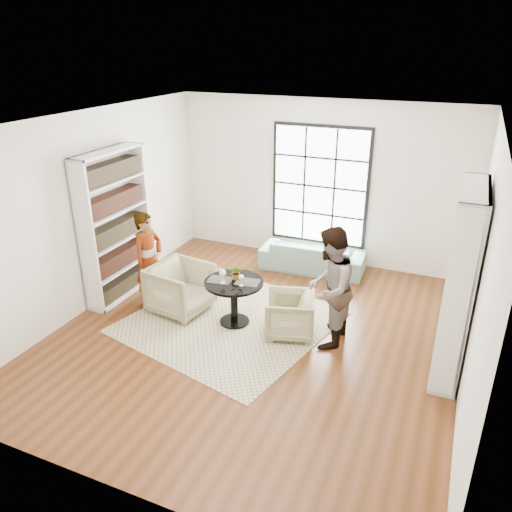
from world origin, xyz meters
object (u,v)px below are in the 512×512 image
at_px(armchair_right, 290,315).
at_px(person_left, 149,260).
at_px(wine_glass_left, 223,274).
at_px(pedestal_table, 234,293).
at_px(sofa, 312,256).
at_px(person_right, 329,288).
at_px(flower_centerpiece, 236,272).
at_px(wine_glass_right, 241,278).
at_px(armchair_left, 181,288).

distance_m(armchair_right, person_left, 2.37).
bearing_deg(wine_glass_left, pedestal_table, 41.90).
bearing_deg(sofa, person_right, 108.84).
distance_m(sofa, armchair_right, 2.27).
height_order(armchair_right, person_right, person_right).
bearing_deg(person_right, person_left, -89.65).
bearing_deg(flower_centerpiece, person_right, -1.96).
relative_size(pedestal_table, wine_glass_left, 4.10).
bearing_deg(sofa, flower_centerpiece, 74.08).
bearing_deg(wine_glass_left, person_left, 174.95).
bearing_deg(person_left, wine_glass_right, -85.11).
height_order(pedestal_table, wine_glass_left, wine_glass_left).
bearing_deg(person_right, armchair_left, -89.55).
bearing_deg(person_left, flower_centerpiece, -79.30).
distance_m(sofa, person_left, 3.05).
height_order(armchair_right, person_left, person_left).
bearing_deg(wine_glass_right, armchair_left, 175.35).
relative_size(pedestal_table, armchair_right, 1.26).
relative_size(armchair_left, flower_centerpiece, 3.80).
xyz_separation_m(pedestal_table, wine_glass_left, (-0.12, -0.11, 0.34)).
height_order(person_left, person_right, person_right).
height_order(pedestal_table, armchair_right, pedestal_table).
height_order(armchair_left, wine_glass_left, wine_glass_left).
height_order(person_left, wine_glass_left, person_left).
xyz_separation_m(armchair_left, person_right, (2.33, 0.02, 0.47)).
bearing_deg(armchair_left, wine_glass_right, -86.19).
bearing_deg(person_left, armchair_left, -82.03).
xyz_separation_m(pedestal_table, flower_centerpiece, (0.01, 0.08, 0.30)).
xyz_separation_m(armchair_left, wine_glass_right, (1.08, -0.09, 0.43)).
height_order(pedestal_table, armchair_left, armchair_left).
distance_m(person_right, wine_glass_right, 1.26).
bearing_deg(sofa, pedestal_table, 74.37).
xyz_separation_m(person_left, wine_glass_right, (1.63, -0.09, 0.04)).
height_order(armchair_right, wine_glass_left, wine_glass_left).
distance_m(armchair_right, person_right, 0.77).
distance_m(person_right, wine_glass_left, 1.54).
distance_m(person_left, wine_glass_right, 1.63).
distance_m(person_left, wine_glass_left, 1.35).
height_order(sofa, flower_centerpiece, flower_centerpiece).
height_order(pedestal_table, sofa, pedestal_table).
distance_m(sofa, person_right, 2.49).
bearing_deg(wine_glass_left, wine_glass_right, 6.40).
relative_size(wine_glass_left, wine_glass_right, 1.23).
bearing_deg(wine_glass_left, sofa, 75.22).
distance_m(person_left, person_right, 2.88).
distance_m(armchair_right, flower_centerpiece, 0.99).
xyz_separation_m(sofa, wine_glass_right, (-0.35, -2.35, 0.54)).
xyz_separation_m(armchair_right, wine_glass_left, (-0.98, -0.14, 0.53)).
bearing_deg(armchair_left, armchair_right, -80.82).
xyz_separation_m(pedestal_table, person_left, (-1.47, 0.01, 0.27)).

